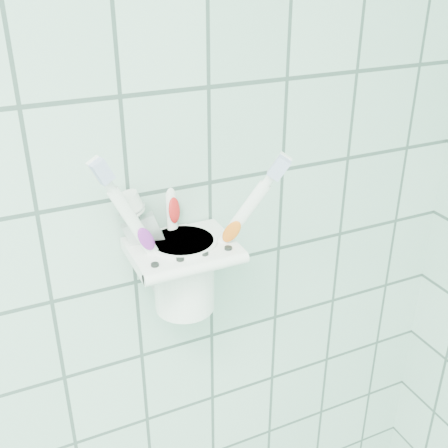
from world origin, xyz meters
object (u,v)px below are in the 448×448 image
at_px(toothbrush_orange, 182,213).
at_px(toothbrush_pink, 183,221).
at_px(holder_bracket, 182,250).
at_px(toothbrush_blue, 174,221).
at_px(toothpaste_tube, 172,236).
at_px(cup, 184,271).

bearing_deg(toothbrush_orange, toothbrush_pink, -72.85).
height_order(holder_bracket, toothbrush_pink, toothbrush_pink).
height_order(toothbrush_blue, toothpaste_tube, toothbrush_blue).
bearing_deg(toothbrush_blue, toothbrush_pink, -60.36).
bearing_deg(cup, holder_bracket, -125.11).
relative_size(holder_bracket, cup, 1.30).
bearing_deg(toothbrush_orange, holder_bracket, -81.90).
height_order(holder_bracket, toothpaste_tube, toothpaste_tube).
relative_size(toothbrush_orange, toothpaste_tube, 1.34).
xyz_separation_m(toothbrush_orange, toothpaste_tube, (-0.01, -0.00, -0.03)).
relative_size(cup, toothbrush_blue, 0.43).
bearing_deg(toothpaste_tube, toothbrush_pink, -57.31).
xyz_separation_m(holder_bracket, toothbrush_orange, (0.01, 0.02, 0.04)).
bearing_deg(holder_bracket, cup, 54.89).
height_order(holder_bracket, cup, same).
height_order(holder_bracket, toothbrush_blue, toothbrush_blue).
height_order(holder_bracket, toothbrush_orange, toothbrush_orange).
bearing_deg(toothpaste_tube, toothbrush_blue, -81.36).
bearing_deg(toothbrush_blue, toothpaste_tube, 76.59).
relative_size(toothbrush_blue, toothpaste_tube, 1.35).
bearing_deg(cup, toothbrush_blue, 167.16).
relative_size(toothbrush_pink, toothbrush_blue, 1.01).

